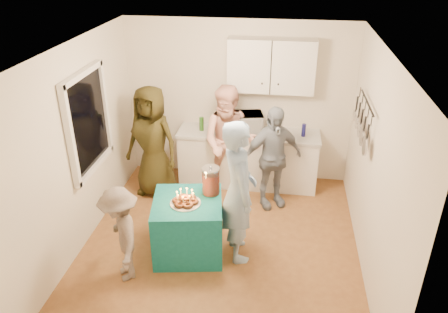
# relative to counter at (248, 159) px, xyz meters

# --- Properties ---
(floor) EXTENTS (4.00, 4.00, 0.00)m
(floor) POSITION_rel_counter_xyz_m (-0.20, -1.70, -0.43)
(floor) COLOR brown
(floor) RESTS_ON ground
(ceiling) EXTENTS (4.00, 4.00, 0.00)m
(ceiling) POSITION_rel_counter_xyz_m (-0.20, -1.70, 2.17)
(ceiling) COLOR white
(ceiling) RESTS_ON floor
(back_wall) EXTENTS (3.60, 3.60, 0.00)m
(back_wall) POSITION_rel_counter_xyz_m (-0.20, 0.30, 0.87)
(back_wall) COLOR silver
(back_wall) RESTS_ON floor
(left_wall) EXTENTS (4.00, 4.00, 0.00)m
(left_wall) POSITION_rel_counter_xyz_m (-2.00, -1.70, 0.87)
(left_wall) COLOR silver
(left_wall) RESTS_ON floor
(right_wall) EXTENTS (4.00, 4.00, 0.00)m
(right_wall) POSITION_rel_counter_xyz_m (1.60, -1.70, 0.87)
(right_wall) COLOR silver
(right_wall) RESTS_ON floor
(window_night) EXTENTS (0.04, 1.00, 1.20)m
(window_night) POSITION_rel_counter_xyz_m (-1.97, -1.40, 1.12)
(window_night) COLOR black
(window_night) RESTS_ON left_wall
(counter) EXTENTS (2.20, 0.58, 0.86)m
(counter) POSITION_rel_counter_xyz_m (0.00, 0.00, 0.00)
(counter) COLOR white
(counter) RESTS_ON floor
(countertop) EXTENTS (2.24, 0.62, 0.05)m
(countertop) POSITION_rel_counter_xyz_m (0.00, -0.00, 0.46)
(countertop) COLOR beige
(countertop) RESTS_ON counter
(upper_cabinet) EXTENTS (1.30, 0.30, 0.80)m
(upper_cabinet) POSITION_rel_counter_xyz_m (0.30, 0.15, 1.52)
(upper_cabinet) COLOR white
(upper_cabinet) RESTS_ON back_wall
(pot_rack) EXTENTS (0.12, 1.00, 0.60)m
(pot_rack) POSITION_rel_counter_xyz_m (1.52, -1.00, 1.17)
(pot_rack) COLOR black
(pot_rack) RESTS_ON right_wall
(microwave) EXTENTS (0.63, 0.49, 0.31)m
(microwave) POSITION_rel_counter_xyz_m (-0.07, 0.00, 0.63)
(microwave) COLOR white
(microwave) RESTS_ON countertop
(party_table) EXTENTS (0.98, 0.98, 0.76)m
(party_table) POSITION_rel_counter_xyz_m (-0.59, -1.86, -0.05)
(party_table) COLOR #0F6264
(party_table) RESTS_ON floor
(donut_cake) EXTENTS (0.38, 0.38, 0.18)m
(donut_cake) POSITION_rel_counter_xyz_m (-0.60, -1.92, 0.42)
(donut_cake) COLOR #381C0C
(donut_cake) RESTS_ON party_table
(punch_jar) EXTENTS (0.22, 0.22, 0.34)m
(punch_jar) POSITION_rel_counter_xyz_m (-0.33, -1.63, 0.50)
(punch_jar) COLOR red
(punch_jar) RESTS_ON party_table
(man_birthday) EXTENTS (0.63, 0.78, 1.85)m
(man_birthday) POSITION_rel_counter_xyz_m (0.04, -1.82, 0.49)
(man_birthday) COLOR #95B4D9
(man_birthday) RESTS_ON floor
(woman_back_left) EXTENTS (0.98, 0.77, 1.76)m
(woman_back_left) POSITION_rel_counter_xyz_m (-1.43, -0.49, 0.45)
(woman_back_left) COLOR #4C4315
(woman_back_left) RESTS_ON floor
(woman_back_center) EXTENTS (0.88, 0.70, 1.77)m
(woman_back_center) POSITION_rel_counter_xyz_m (-0.26, -0.35, 0.45)
(woman_back_center) COLOR #E48577
(woman_back_center) RESTS_ON floor
(woman_back_right) EXTENTS (1.00, 0.77, 1.58)m
(woman_back_right) POSITION_rel_counter_xyz_m (0.40, -0.60, 0.36)
(woman_back_right) COLOR #0F1E35
(woman_back_right) RESTS_ON floor
(child_near_left) EXTENTS (0.78, 0.91, 1.21)m
(child_near_left) POSITION_rel_counter_xyz_m (-1.24, -2.43, 0.18)
(child_near_left) COLOR #63564F
(child_near_left) RESTS_ON floor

